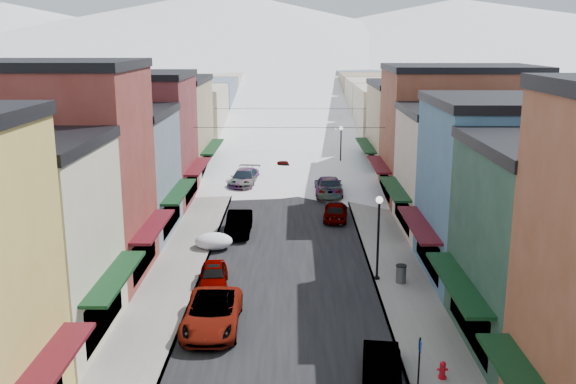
{
  "coord_description": "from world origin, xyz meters",
  "views": [
    {
      "loc": [
        0.41,
        -14.52,
        13.64
      ],
      "look_at": [
        0.0,
        30.08,
        2.92
      ],
      "focal_mm": 40.0,
      "sensor_mm": 36.0,
      "label": 1
    }
  ],
  "objects_px": {
    "car_silver_sedan": "(214,276)",
    "fire_hydrant": "(442,371)",
    "car_white_suv": "(212,313)",
    "car_dark_hatch": "(239,223)",
    "trash_can": "(401,274)",
    "car_green_sedan": "(381,365)",
    "streetlamp_near": "(378,227)"
  },
  "relations": [
    {
      "from": "car_silver_sedan",
      "to": "trash_can",
      "type": "bearing_deg",
      "value": -3.16
    },
    {
      "from": "trash_can",
      "to": "car_white_suv",
      "type": "bearing_deg",
      "value": -150.24
    },
    {
      "from": "car_green_sedan",
      "to": "trash_can",
      "type": "distance_m",
      "value": 10.8
    },
    {
      "from": "car_white_suv",
      "to": "car_silver_sedan",
      "type": "relative_size",
      "value": 1.45
    },
    {
      "from": "car_green_sedan",
      "to": "streetlamp_near",
      "type": "relative_size",
      "value": 0.88
    },
    {
      "from": "car_silver_sedan",
      "to": "streetlamp_near",
      "type": "height_order",
      "value": "streetlamp_near"
    },
    {
      "from": "car_dark_hatch",
      "to": "car_green_sedan",
      "type": "xyz_separation_m",
      "value": [
        7.48,
        -20.18,
        -0.07
      ]
    },
    {
      "from": "streetlamp_near",
      "to": "car_silver_sedan",
      "type": "bearing_deg",
      "value": -174.03
    },
    {
      "from": "car_green_sedan",
      "to": "car_white_suv",
      "type": "bearing_deg",
      "value": -25.94
    },
    {
      "from": "car_silver_sedan",
      "to": "car_dark_hatch",
      "type": "height_order",
      "value": "car_dark_hatch"
    },
    {
      "from": "fire_hydrant",
      "to": "streetlamp_near",
      "type": "height_order",
      "value": "streetlamp_near"
    },
    {
      "from": "car_green_sedan",
      "to": "car_silver_sedan",
      "type": "bearing_deg",
      "value": -44.72
    },
    {
      "from": "car_white_suv",
      "to": "trash_can",
      "type": "xyz_separation_m",
      "value": [
        9.99,
        5.71,
        -0.11
      ]
    },
    {
      "from": "car_silver_sedan",
      "to": "trash_can",
      "type": "xyz_separation_m",
      "value": [
        10.57,
        0.4,
        0.01
      ]
    },
    {
      "from": "streetlamp_near",
      "to": "car_green_sedan",
      "type": "bearing_deg",
      "value": -96.32
    },
    {
      "from": "fire_hydrant",
      "to": "streetlamp_near",
      "type": "xyz_separation_m",
      "value": [
        -1.27,
        11.1,
        2.74
      ]
    },
    {
      "from": "car_green_sedan",
      "to": "trash_can",
      "type": "relative_size",
      "value": 4.16
    },
    {
      "from": "fire_hydrant",
      "to": "trash_can",
      "type": "xyz_separation_m",
      "value": [
        0.01,
        10.52,
        0.19
      ]
    },
    {
      "from": "car_silver_sedan",
      "to": "fire_hydrant",
      "type": "relative_size",
      "value": 5.25
    },
    {
      "from": "car_dark_hatch",
      "to": "trash_can",
      "type": "relative_size",
      "value": 4.59
    },
    {
      "from": "car_green_sedan",
      "to": "trash_can",
      "type": "bearing_deg",
      "value": -96.75
    },
    {
      "from": "car_white_suv",
      "to": "fire_hydrant",
      "type": "bearing_deg",
      "value": -26.29
    },
    {
      "from": "car_white_suv",
      "to": "streetlamp_near",
      "type": "xyz_separation_m",
      "value": [
        8.71,
        6.29,
        2.44
      ]
    },
    {
      "from": "car_white_suv",
      "to": "trash_can",
      "type": "distance_m",
      "value": 11.51
    },
    {
      "from": "car_dark_hatch",
      "to": "streetlamp_near",
      "type": "relative_size",
      "value": 0.97
    },
    {
      "from": "car_green_sedan",
      "to": "streetlamp_near",
      "type": "xyz_separation_m",
      "value": [
        1.23,
        11.07,
        2.52
      ]
    },
    {
      "from": "car_dark_hatch",
      "to": "trash_can",
      "type": "height_order",
      "value": "car_dark_hatch"
    },
    {
      "from": "car_silver_sedan",
      "to": "car_green_sedan",
      "type": "distance_m",
      "value": 12.93
    },
    {
      "from": "car_dark_hatch",
      "to": "fire_hydrant",
      "type": "bearing_deg",
      "value": -63.82
    },
    {
      "from": "fire_hydrant",
      "to": "streetlamp_near",
      "type": "relative_size",
      "value": 0.15
    },
    {
      "from": "car_white_suv",
      "to": "fire_hydrant",
      "type": "distance_m",
      "value": 11.08
    },
    {
      "from": "car_green_sedan",
      "to": "trash_can",
      "type": "height_order",
      "value": "car_green_sedan"
    }
  ]
}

